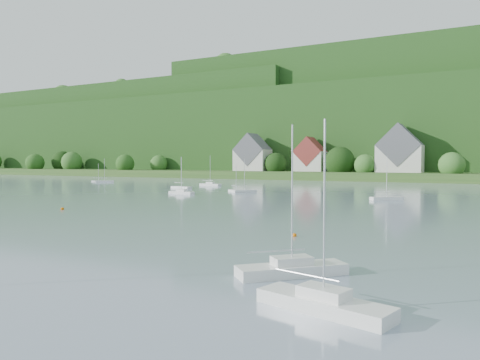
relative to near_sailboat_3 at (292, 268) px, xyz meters
name	(u,v)px	position (x,y,z in m)	size (l,w,h in m)	color
far_shore_strip	(391,175)	(-21.77, 165.31, 1.03)	(600.00, 60.00, 3.00)	#2A521E
forested_ridge	(415,131)	(-21.38, 233.87, 22.42)	(620.00, 181.22, 69.89)	#1A3E13
village_building_0	(253,156)	(-76.77, 152.31, 9.04)	(14.00, 10.40, 16.00)	beige
village_building_1	(310,157)	(-51.77, 154.31, 8.28)	(12.00, 9.36, 14.00)	beige
village_building_2	(400,153)	(-16.77, 153.31, 9.80)	(16.00, 11.44, 18.00)	beige
near_sailboat_3	(292,268)	(0.00, 0.00, 0.00)	(6.22, 6.18, 9.25)	white
near_sailboat_4	(324,302)	(3.80, -5.74, -0.01)	(6.90, 3.53, 8.97)	white
mooring_buoy_2	(294,237)	(-5.17, 14.07, -0.47)	(0.43, 0.43, 0.43)	#CF6004
mooring_buoy_3	(62,210)	(-43.65, 21.17, -0.47)	(0.48, 0.48, 0.48)	#CF6004
far_sailboat_cluster	(401,191)	(-5.83, 82.44, -0.10)	(188.70, 59.68, 8.71)	white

